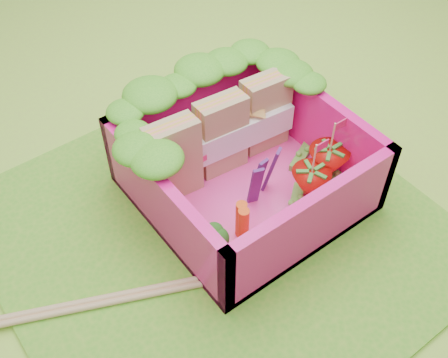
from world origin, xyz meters
name	(u,v)px	position (x,y,z in m)	size (l,w,h in m)	color
ground	(216,234)	(0.00, 0.00, 0.00)	(14.00, 14.00, 0.00)	#9FDD3E
placemat	(216,232)	(0.00, 0.00, 0.01)	(2.60, 2.60, 0.03)	#54AB26
bento_floor	(244,190)	(0.34, 0.14, 0.06)	(1.30, 1.30, 0.05)	#FF41A6
bento_box	(245,165)	(0.34, 0.14, 0.31)	(1.30, 1.30, 0.55)	#F41483
lettuce_ruffle	(204,89)	(0.34, 0.58, 0.64)	(1.43, 0.77, 0.11)	#33951B
sandwich_stack	(222,135)	(0.34, 0.40, 0.36)	(1.08, 0.27, 0.58)	tan
broccoli	(218,239)	(-0.13, -0.19, 0.26)	(0.32, 0.32, 0.25)	#669246
carrot_sticks	(242,223)	(0.08, -0.16, 0.22)	(0.09, 0.12, 0.29)	#FA5F15
purple_wedges	(262,178)	(0.37, 0.02, 0.27)	(0.24, 0.10, 0.38)	#481A5D
strawberry_left	(310,185)	(0.61, -0.18, 0.21)	(0.25, 0.25, 0.49)	red
strawberry_right	(327,165)	(0.82, -0.12, 0.22)	(0.27, 0.27, 0.51)	red
snap_peas	(310,179)	(0.73, -0.07, 0.11)	(0.64, 0.53, 0.05)	#52A032
chopsticks	(53,311)	(-1.08, 0.09, 0.05)	(1.91, 0.86, 0.04)	tan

